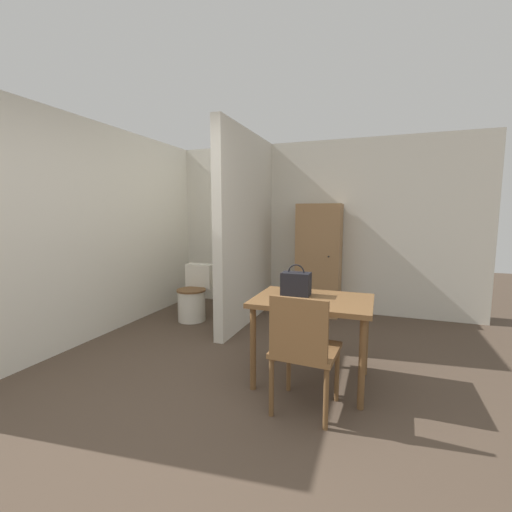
{
  "coord_description": "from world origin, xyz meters",
  "views": [
    {
      "loc": [
        1.1,
        -1.82,
        1.45
      ],
      "look_at": [
        -0.11,
        1.51,
        1.01
      ],
      "focal_mm": 24.0,
      "sensor_mm": 36.0,
      "label": 1
    }
  ],
  "objects_px": {
    "dining_table": "(312,309)",
    "wooden_chair": "(303,348)",
    "handbag": "(296,283)",
    "toilet": "(194,296)",
    "wooden_cabinet": "(319,260)"
  },
  "relations": [
    {
      "from": "dining_table",
      "to": "handbag",
      "type": "xyz_separation_m",
      "value": [
        -0.16,
        0.07,
        0.2
      ]
    },
    {
      "from": "wooden_chair",
      "to": "handbag",
      "type": "relative_size",
      "value": 3.26
    },
    {
      "from": "wooden_chair",
      "to": "toilet",
      "type": "xyz_separation_m",
      "value": [
        -1.89,
        1.71,
        -0.18
      ]
    },
    {
      "from": "wooden_cabinet",
      "to": "handbag",
      "type": "bearing_deg",
      "value": -86.09
    },
    {
      "from": "toilet",
      "to": "handbag",
      "type": "distance_m",
      "value": 2.12
    },
    {
      "from": "wooden_chair",
      "to": "wooden_cabinet",
      "type": "relative_size",
      "value": 0.56
    },
    {
      "from": "dining_table",
      "to": "wooden_chair",
      "type": "bearing_deg",
      "value": -86.37
    },
    {
      "from": "toilet",
      "to": "wooden_cabinet",
      "type": "xyz_separation_m",
      "value": [
        1.56,
        0.84,
        0.48
      ]
    },
    {
      "from": "handbag",
      "to": "dining_table",
      "type": "bearing_deg",
      "value": -24.03
    },
    {
      "from": "toilet",
      "to": "dining_table",
      "type": "bearing_deg",
      "value": -33.16
    },
    {
      "from": "wooden_chair",
      "to": "wooden_cabinet",
      "type": "xyz_separation_m",
      "value": [
        -0.33,
        2.55,
        0.3
      ]
    },
    {
      "from": "wooden_chair",
      "to": "toilet",
      "type": "bearing_deg",
      "value": 141.63
    },
    {
      "from": "toilet",
      "to": "handbag",
      "type": "relative_size",
      "value": 2.71
    },
    {
      "from": "wooden_chair",
      "to": "wooden_cabinet",
      "type": "height_order",
      "value": "wooden_cabinet"
    },
    {
      "from": "toilet",
      "to": "wooden_chair",
      "type": "bearing_deg",
      "value": -42.15
    }
  ]
}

